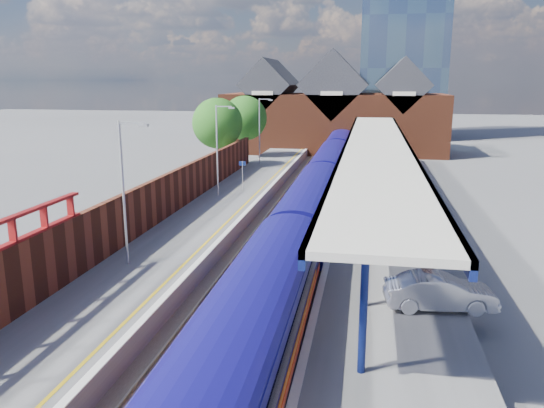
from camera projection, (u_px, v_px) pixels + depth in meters
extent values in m
plane|color=#5B5B5E|center=(312.00, 191.00, 48.19)|extent=(240.00, 240.00, 0.00)
cube|color=#473D33|center=(297.00, 218.00, 38.60)|extent=(6.00, 76.00, 0.06)
cube|color=slate|center=(267.00, 215.00, 38.97)|extent=(0.07, 76.00, 0.14)
cube|color=slate|center=(286.00, 216.00, 38.72)|extent=(0.07, 76.00, 0.14)
cube|color=slate|center=(308.00, 217.00, 38.44)|extent=(0.07, 76.00, 0.14)
cube|color=slate|center=(327.00, 218.00, 38.19)|extent=(0.07, 76.00, 0.14)
cube|color=#565659|center=(224.00, 209.00, 39.46)|extent=(5.00, 76.00, 1.00)
cube|color=#565659|center=(381.00, 215.00, 37.44)|extent=(6.00, 76.00, 1.00)
cube|color=silver|center=(255.00, 203.00, 38.93)|extent=(0.30, 76.00, 0.05)
cube|color=silver|center=(341.00, 207.00, 37.82)|extent=(0.30, 76.00, 0.05)
cube|color=yellow|center=(247.00, 203.00, 39.04)|extent=(0.14, 76.00, 0.01)
cube|color=navy|center=(257.00, 322.00, 17.80)|extent=(2.91, 16.02, 2.50)
cube|color=navy|center=(257.00, 287.00, 17.51)|extent=(2.91, 16.02, 0.60)
cube|color=navy|center=(311.00, 208.00, 33.69)|extent=(2.91, 16.02, 2.50)
cube|color=navy|center=(312.00, 189.00, 33.41)|extent=(2.91, 16.02, 0.60)
cube|color=navy|center=(331.00, 167.00, 49.59)|extent=(2.91, 16.02, 2.50)
cube|color=navy|center=(331.00, 154.00, 49.31)|extent=(2.91, 16.02, 0.60)
cube|color=navy|center=(341.00, 146.00, 65.49)|extent=(2.91, 16.02, 2.50)
cube|color=navy|center=(341.00, 136.00, 65.20)|extent=(2.91, 16.02, 0.60)
cube|color=black|center=(305.00, 177.00, 41.79)|extent=(0.04, 60.54, 0.70)
cube|color=orange|center=(305.00, 187.00, 41.97)|extent=(0.03, 55.27, 0.30)
cube|color=red|center=(304.00, 190.00, 42.03)|extent=(0.03, 55.27, 0.30)
cube|color=black|center=(343.00, 153.00, 71.22)|extent=(2.00, 2.40, 0.60)
cylinder|color=#0E1852|center=(363.00, 309.00, 15.95)|extent=(0.24, 0.24, 4.20)
cylinder|color=#0E1852|center=(365.00, 256.00, 20.74)|extent=(0.24, 0.24, 4.20)
cylinder|color=#0E1852|center=(367.00, 223.00, 25.53)|extent=(0.24, 0.24, 4.20)
cylinder|color=#0E1852|center=(367.00, 201.00, 30.32)|extent=(0.24, 0.24, 4.20)
cylinder|color=#0E1852|center=(368.00, 184.00, 35.11)|extent=(0.24, 0.24, 4.20)
cylinder|color=#0E1852|center=(368.00, 172.00, 39.90)|extent=(0.24, 0.24, 4.20)
cylinder|color=#0E1852|center=(369.00, 162.00, 44.69)|extent=(0.24, 0.24, 4.20)
cylinder|color=#0E1852|center=(369.00, 154.00, 49.47)|extent=(0.24, 0.24, 4.20)
cylinder|color=#0E1852|center=(369.00, 148.00, 54.26)|extent=(0.24, 0.24, 4.20)
cylinder|color=#0E1852|center=(370.00, 142.00, 59.05)|extent=(0.24, 0.24, 4.20)
cube|color=beige|center=(377.00, 144.00, 38.34)|extent=(4.50, 52.00, 0.25)
cube|color=#0E1852|center=(347.00, 145.00, 38.75)|extent=(0.20, 52.00, 0.55)
cube|color=#0E1852|center=(407.00, 146.00, 37.99)|extent=(0.20, 52.00, 0.55)
cylinder|color=#A5A8AA|center=(124.00, 194.00, 25.32)|extent=(0.12, 0.12, 7.00)
cube|color=#A5A8AA|center=(131.00, 123.00, 24.44)|extent=(1.20, 0.08, 0.08)
cube|color=#A5A8AA|center=(143.00, 125.00, 24.36)|extent=(0.45, 0.18, 0.12)
cylinder|color=#A5A8AA|center=(217.00, 151.00, 40.64)|extent=(0.12, 0.12, 7.00)
cube|color=#A5A8AA|center=(224.00, 106.00, 39.76)|extent=(1.20, 0.08, 0.08)
cube|color=#A5A8AA|center=(232.00, 108.00, 39.68)|extent=(0.45, 0.18, 0.12)
cylinder|color=#A5A8AA|center=(259.00, 132.00, 55.97)|extent=(0.12, 0.12, 7.00)
cube|color=#A5A8AA|center=(265.00, 99.00, 55.09)|extent=(1.20, 0.08, 0.08)
cube|color=#A5A8AA|center=(271.00, 100.00, 55.00)|extent=(0.45, 0.18, 0.12)
cylinder|color=#A5A8AA|center=(243.00, 176.00, 42.81)|extent=(0.08, 0.08, 2.50)
cube|color=#0C194C|center=(242.00, 163.00, 42.57)|extent=(0.55, 0.06, 0.35)
cube|color=#5D2918|center=(159.00, 200.00, 33.74)|extent=(0.35, 50.00, 2.80)
cube|color=maroon|center=(13.00, 231.00, 19.90)|extent=(0.30, 0.12, 1.00)
cube|color=maroon|center=(44.00, 218.00, 21.82)|extent=(0.30, 0.12, 1.00)
cube|color=maroon|center=(71.00, 207.00, 23.73)|extent=(0.30, 0.12, 1.00)
cube|color=#5D2918|center=(334.00, 123.00, 74.09)|extent=(30.00, 12.00, 8.00)
cube|color=#232328|center=(271.00, 85.00, 74.49)|extent=(7.13, 12.00, 7.13)
cube|color=#232328|center=(335.00, 85.00, 72.91)|extent=(9.16, 12.00, 9.16)
cube|color=#232328|center=(402.00, 85.00, 71.32)|extent=(7.13, 12.00, 7.13)
cube|color=beige|center=(262.00, 93.00, 68.92)|extent=(2.80, 0.15, 0.50)
cube|color=beige|center=(332.00, 93.00, 67.34)|extent=(2.80, 0.15, 0.50)
cube|color=beige|center=(404.00, 94.00, 65.76)|extent=(2.80, 0.15, 0.50)
cube|color=#4A5F7F|center=(405.00, 19.00, 89.76)|extent=(14.00, 14.00, 40.00)
cylinder|color=#382314|center=(218.00, 157.00, 55.32)|extent=(0.44, 0.44, 4.00)
sphere|color=#184E14|center=(217.00, 123.00, 54.53)|extent=(5.20, 5.20, 5.20)
sphere|color=#184E14|center=(224.00, 131.00, 54.07)|extent=(3.20, 3.20, 3.20)
cylinder|color=#382314|center=(245.00, 148.00, 62.81)|extent=(0.44, 0.44, 4.00)
sphere|color=#184E14|center=(245.00, 118.00, 62.01)|extent=(5.20, 5.20, 5.20)
sphere|color=#184E14|center=(251.00, 125.00, 61.55)|extent=(3.20, 3.20, 3.20)
imported|color=#BCBDC2|center=(440.00, 292.00, 20.83)|extent=(4.42, 1.98, 1.41)
imported|color=black|center=(392.00, 198.00, 37.93)|extent=(4.64, 3.16, 1.25)
imported|color=navy|center=(399.00, 187.00, 41.76)|extent=(5.06, 3.25, 1.30)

